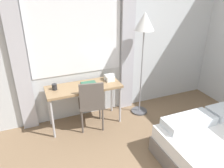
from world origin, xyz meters
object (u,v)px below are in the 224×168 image
Objects in this scene: desk_chair at (91,102)px; telephone at (109,78)px; standing_lamp at (144,31)px; desk at (84,90)px; book at (89,84)px; mug at (55,87)px.

desk_chair reaches higher than telephone.
standing_lamp is 0.97m from telephone.
desk_chair is 1.45m from standing_lamp.
telephone reaches higher than desk.
standing_lamp is 7.23× the size of book.
desk_chair is at bearing -149.23° from telephone.
desk is 1.38m from standing_lamp.
standing_lamp is at bearing -9.65° from telephone.
standing_lamp is at bearing -2.19° from desk.
mug is at bearing 176.58° from book.
mug reaches higher than desk.
telephone is 0.39m from book.
desk is at bearing -173.90° from book.
telephone is 0.72× the size of book.
desk_chair is (0.06, -0.19, -0.15)m from desk.
telephone is at bearing 0.88° from mug.
standing_lamp is 1.26m from book.
desk is 4.80× the size of book.
book reaches higher than desk.
book is at bearing 176.99° from standing_lamp.
mug is at bearing 166.83° from desk_chair.
standing_lamp is at bearing -3.01° from book.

